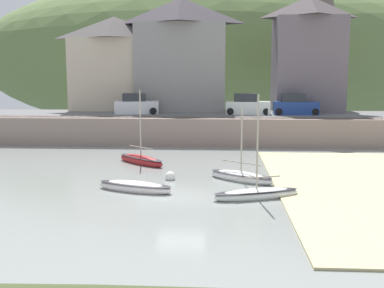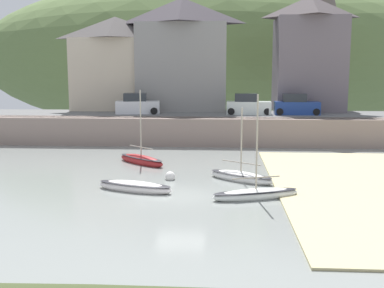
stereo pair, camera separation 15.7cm
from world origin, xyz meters
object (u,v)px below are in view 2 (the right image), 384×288
(sailboat_white_hull, at_px, (135,187))
(sailboat_nearest_shore, at_px, (256,194))
(waterfront_building_left, at_px, (116,63))
(parked_car_end_of_row, at_px, (296,106))
(waterfront_building_centre, at_px, (182,54))
(church_with_spire, at_px, (324,35))
(motorboat_with_cabin, at_px, (241,177))
(parked_car_by_wall, at_px, (248,106))
(waterfront_building_right, at_px, (309,53))
(sailboat_tall_mast, at_px, (141,160))
(mooring_buoy, at_px, (170,177))
(parked_car_near_slipway, at_px, (137,105))

(sailboat_white_hull, xyz_separation_m, sailboat_nearest_shore, (6.36, -1.10, 0.02))
(waterfront_building_left, bearing_deg, parked_car_end_of_row, -14.12)
(waterfront_building_centre, distance_m, church_with_spire, 15.71)
(motorboat_with_cabin, bearing_deg, parked_car_by_wall, 120.64)
(waterfront_building_left, height_order, parked_car_by_wall, waterfront_building_left)
(waterfront_building_right, height_order, sailboat_tall_mast, waterfront_building_right)
(parked_car_by_wall, bearing_deg, waterfront_building_left, 163.40)
(waterfront_building_centre, relative_size, motorboat_with_cabin, 2.56)
(sailboat_nearest_shore, bearing_deg, waterfront_building_left, 97.44)
(parked_car_by_wall, relative_size, mooring_buoy, 6.74)
(waterfront_building_centre, relative_size, parked_car_end_of_row, 2.74)
(church_with_spire, height_order, sailboat_tall_mast, church_with_spire)
(parked_car_near_slipway, bearing_deg, mooring_buoy, -80.32)
(waterfront_building_centre, distance_m, sailboat_nearest_shore, 27.37)
(parked_car_by_wall, distance_m, parked_car_end_of_row, 4.45)
(sailboat_tall_mast, relative_size, parked_car_near_slipway, 1.24)
(church_with_spire, distance_m, parked_car_end_of_row, 11.80)
(church_with_spire, height_order, parked_car_end_of_row, church_with_spire)
(parked_car_near_slipway, relative_size, mooring_buoy, 6.92)
(waterfront_building_left, bearing_deg, waterfront_building_right, 0.00)
(parked_car_by_wall, bearing_deg, parked_car_near_slipway, -178.09)
(church_with_spire, relative_size, sailboat_nearest_shore, 2.85)
(sailboat_white_hull, distance_m, motorboat_with_cabin, 6.39)
(parked_car_near_slipway, bearing_deg, sailboat_white_hull, -86.88)
(waterfront_building_left, xyz_separation_m, waterfront_building_right, (19.66, 0.00, 0.93))
(waterfront_building_right, distance_m, sailboat_nearest_shore, 27.61)
(parked_car_near_slipway, bearing_deg, waterfront_building_right, 8.44)
(motorboat_with_cabin, relative_size, sailboat_nearest_shore, 0.83)
(sailboat_nearest_shore, distance_m, parked_car_end_of_row, 21.85)
(parked_car_end_of_row, relative_size, mooring_buoy, 6.70)
(sailboat_tall_mast, height_order, parked_car_near_slipway, sailboat_tall_mast)
(sailboat_tall_mast, bearing_deg, sailboat_nearest_shore, -7.69)
(waterfront_building_right, bearing_deg, church_with_spire, 60.47)
(waterfront_building_centre, relative_size, parked_car_by_wall, 2.73)
(sailboat_tall_mast, height_order, sailboat_nearest_shore, sailboat_nearest_shore)
(sailboat_nearest_shore, distance_m, parked_car_by_wall, 21.25)
(sailboat_tall_mast, relative_size, mooring_buoy, 8.56)
(sailboat_nearest_shore, bearing_deg, mooring_buoy, 121.68)
(waterfront_building_left, height_order, sailboat_tall_mast, waterfront_building_left)
(waterfront_building_left, height_order, motorboat_with_cabin, waterfront_building_left)
(church_with_spire, distance_m, parked_car_by_wall, 13.96)
(church_with_spire, bearing_deg, parked_car_by_wall, -134.94)
(sailboat_tall_mast, relative_size, motorboat_with_cabin, 1.19)
(parked_car_end_of_row, bearing_deg, sailboat_nearest_shore, -102.59)
(motorboat_with_cabin, bearing_deg, waterfront_building_centre, 138.58)
(waterfront_building_centre, relative_size, mooring_buoy, 18.36)
(church_with_spire, height_order, mooring_buoy, church_with_spire)
(waterfront_building_left, xyz_separation_m, sailboat_white_hull, (6.41, -24.44, -7.02))
(parked_car_near_slipway, xyz_separation_m, parked_car_by_wall, (10.47, 0.00, 0.00))
(parked_car_near_slipway, xyz_separation_m, parked_car_end_of_row, (14.91, 0.00, 0.00))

